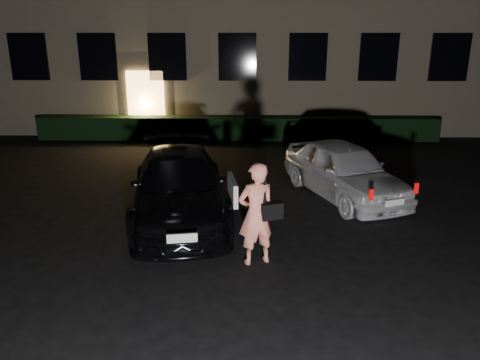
{
  "coord_description": "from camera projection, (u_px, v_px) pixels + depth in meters",
  "views": [
    {
      "loc": [
        0.46,
        -6.91,
        3.93
      ],
      "look_at": [
        0.28,
        2.0,
        1.08
      ],
      "focal_mm": 35.0,
      "sensor_mm": 36.0,
      "label": 1
    }
  ],
  "objects": [
    {
      "name": "man",
      "position": [
        257.0,
        214.0,
        8.05
      ],
      "size": [
        0.86,
        0.66,
        1.85
      ],
      "rotation": [
        0.0,
        0.0,
        3.52
      ],
      "color": "#F4876F",
      "rests_on": "ground"
    },
    {
      "name": "ground",
      "position": [
        221.0,
        278.0,
        7.78
      ],
      "size": [
        80.0,
        80.0,
        0.0
      ],
      "primitive_type": "plane",
      "color": "black",
      "rests_on": "ground"
    },
    {
      "name": "sedan",
      "position": [
        179.0,
        186.0,
        10.18
      ],
      "size": [
        2.74,
        5.11,
        1.41
      ],
      "rotation": [
        0.0,
        0.0,
        0.16
      ],
      "color": "black",
      "rests_on": "ground"
    },
    {
      "name": "hatch",
      "position": [
        344.0,
        170.0,
        11.44
      ],
      "size": [
        2.97,
        4.32,
        1.36
      ],
      "rotation": [
        0.0,
        0.0,
        0.38
      ],
      "color": "silver",
      "rests_on": "ground"
    },
    {
      "name": "hedge",
      "position": [
        237.0,
        128.0,
        17.65
      ],
      "size": [
        15.0,
        0.7,
        0.85
      ],
      "primitive_type": "cube",
      "color": "black",
      "rests_on": "ground"
    }
  ]
}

